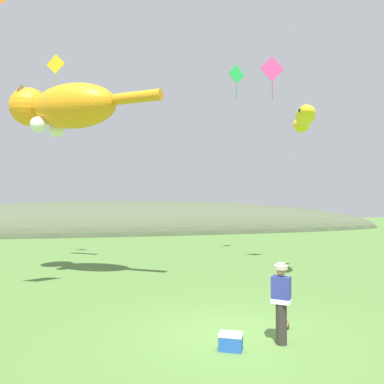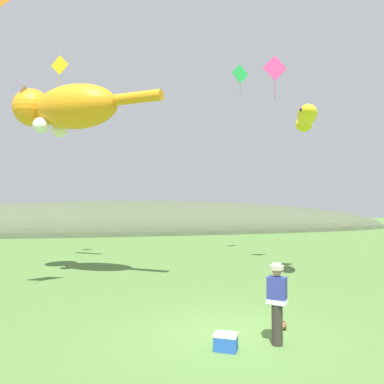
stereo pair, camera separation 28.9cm
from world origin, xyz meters
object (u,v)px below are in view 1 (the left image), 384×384
Objects in this scene: festival_attendant at (281,300)px; kite_giant_cat at (64,107)px; kite_diamond_green at (236,74)px; kite_spool at (285,325)px; kite_tube_streamer at (65,116)px; picnic_cooler at (231,342)px; kite_diamond_gold at (56,64)px; kite_fish_windsock at (305,117)px; kite_diamond_pink at (272,69)px.

kite_giant_cat reaches higher than festival_attendant.
kite_spool is at bearing -105.49° from kite_diamond_green.
festival_attendant is at bearing -65.73° from kite_tube_streamer.
kite_diamond_gold is at bearing 110.86° from picnic_cooler.
kite_giant_cat is at bearing 116.90° from picnic_cooler.
kite_giant_cat is at bearing 123.40° from festival_attendant.
kite_diamond_gold is (-0.57, 0.59, 2.83)m from kite_tube_streamer.
festival_attendant is at bearing -125.22° from kite_fish_windsock.
kite_diamond_green is (9.52, 0.48, 3.10)m from kite_tube_streamer.
kite_fish_windsock is at bearing 54.15° from kite_spool.
festival_attendant is 16.68m from kite_diamond_green.
kite_diamond_gold is at bearing 133.95° from kite_tube_streamer.
festival_attendant is 0.86× the size of kite_diamond_green.
kite_diamond_green is at bearing 74.51° from kite_spool.
kite_diamond_gold reaches higher than festival_attendant.
kite_tube_streamer reaches higher than kite_fish_windsock.
festival_attendant is 8.78m from kite_fish_windsock.
kite_spool is 0.10× the size of kite_diamond_pink.
kite_fish_windsock is at bearing -92.94° from kite_diamond_pink.
picnic_cooler is 0.10× the size of kite_giant_cat.
kite_spool is 0.12× the size of kite_tube_streamer.
picnic_cooler is at bearing -177.45° from festival_attendant.
festival_attendant is at bearing -115.15° from kite_diamond_pink.
kite_tube_streamer is 0.83× the size of kite_diamond_pink.
kite_giant_cat reaches higher than kite_tube_streamer.
kite_tube_streamer is (-0.34, 4.46, 0.67)m from kite_giant_cat.
kite_giant_cat is 11.09m from kite_diamond_green.
kite_diamond_pink is (0.20, -4.26, -1.16)m from kite_diamond_green.
festival_attendant is 0.84× the size of kite_diamond_pink.
kite_diamond_gold is (-6.73, 12.22, 10.30)m from kite_spool.
kite_diamond_green reaches higher than kite_diamond_pink.
kite_diamond_gold is (-5.00, 13.14, 10.23)m from picnic_cooler.
kite_tube_streamer is (-4.44, 12.55, 7.40)m from picnic_cooler.
festival_attendant is 1.01× the size of kite_tube_streamer.
festival_attendant is 12.89m from kite_diamond_pink.
kite_fish_windsock is (9.23, -2.46, -0.43)m from kite_giant_cat.
kite_giant_cat reaches higher than picnic_cooler.
kite_giant_cat is at bearing 129.12° from kite_spool.
festival_attendant is 0.66× the size of kite_fish_windsock.
kite_tube_streamer is 10.03m from kite_diamond_green.
picnic_cooler is at bearing -132.35° from kite_fish_windsock.
kite_tube_streamer is 0.90× the size of kite_diamond_gold.
picnic_cooler is at bearing -111.31° from kite_diamond_green.
kite_giant_cat is 3.00× the size of kite_diamond_gold.
kite_spool is at bearing -114.39° from kite_diamond_pink.
kite_fish_windsock reaches higher than festival_attendant.
kite_fish_windsock is 4.38m from kite_diamond_pink.
kite_diamond_green is 4.42m from kite_diamond_pink.
picnic_cooler is 0.28× the size of kite_diamond_green.
kite_spool is 11.48m from kite_giant_cat.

